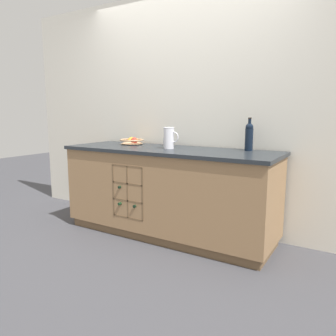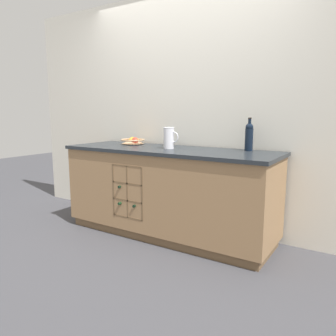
{
  "view_description": "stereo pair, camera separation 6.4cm",
  "coord_description": "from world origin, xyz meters",
  "px_view_note": "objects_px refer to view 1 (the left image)",
  "views": [
    {
      "loc": [
        1.72,
        -2.8,
        1.27
      ],
      "look_at": [
        0.0,
        0.0,
        0.71
      ],
      "focal_mm": 35.0,
      "sensor_mm": 36.0,
      "label": 1
    },
    {
      "loc": [
        1.77,
        -2.77,
        1.27
      ],
      "look_at": [
        0.0,
        0.0,
        0.71
      ],
      "focal_mm": 35.0,
      "sensor_mm": 36.0,
      "label": 2
    }
  ],
  "objects_px": {
    "fruit_bowl": "(132,141)",
    "white_pitcher": "(169,138)",
    "ceramic_mug": "(168,142)",
    "standing_wine_bottle": "(249,136)"
  },
  "relations": [
    {
      "from": "fruit_bowl",
      "to": "white_pitcher",
      "type": "xyz_separation_m",
      "value": [
        0.59,
        -0.16,
        0.07
      ]
    },
    {
      "from": "fruit_bowl",
      "to": "standing_wine_bottle",
      "type": "xyz_separation_m",
      "value": [
        1.33,
        0.08,
        0.1
      ]
    },
    {
      "from": "white_pitcher",
      "to": "ceramic_mug",
      "type": "relative_size",
      "value": 1.78
    },
    {
      "from": "fruit_bowl",
      "to": "ceramic_mug",
      "type": "relative_size",
      "value": 2.27
    },
    {
      "from": "fruit_bowl",
      "to": "white_pitcher",
      "type": "distance_m",
      "value": 0.61
    },
    {
      "from": "white_pitcher",
      "to": "ceramic_mug",
      "type": "xyz_separation_m",
      "value": [
        -0.16,
        0.23,
        -0.07
      ]
    },
    {
      "from": "ceramic_mug",
      "to": "standing_wine_bottle",
      "type": "bearing_deg",
      "value": 0.65
    },
    {
      "from": "standing_wine_bottle",
      "to": "ceramic_mug",
      "type": "bearing_deg",
      "value": -179.35
    },
    {
      "from": "fruit_bowl",
      "to": "ceramic_mug",
      "type": "bearing_deg",
      "value": 9.49
    },
    {
      "from": "fruit_bowl",
      "to": "standing_wine_bottle",
      "type": "relative_size",
      "value": 0.87
    }
  ]
}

